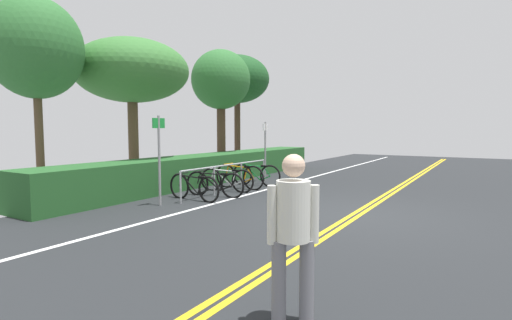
{
  "coord_description": "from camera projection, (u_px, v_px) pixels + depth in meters",
  "views": [
    {
      "loc": [
        -8.21,
        -2.42,
        1.84
      ],
      "look_at": [
        0.82,
        3.07,
        0.99
      ],
      "focal_mm": 27.15,
      "sensor_mm": 36.0,
      "label": 1
    }
  ],
  "objects": [
    {
      "name": "sign_post_far",
      "position": [
        265.0,
        146.0,
        13.5
      ],
      "size": [
        0.36,
        0.07,
        2.09
      ],
      "color": "gray",
      "rests_on": "ground_plane"
    },
    {
      "name": "sign_post_near",
      "position": [
        159.0,
        151.0,
        9.24
      ],
      "size": [
        0.36,
        0.06,
        2.16
      ],
      "color": "gray",
      "rests_on": "ground_plane"
    },
    {
      "name": "centre_line_yellow_inner",
      "position": [
        361.0,
        214.0,
        8.35
      ],
      "size": [
        35.81,
        0.1,
        0.0
      ],
      "primitive_type": "cube",
      "color": "gold",
      "rests_on": "ground_plane"
    },
    {
      "name": "bike_rack",
      "position": [
        228.0,
        172.0,
        11.29
      ],
      "size": [
        4.14,
        0.05,
        0.82
      ],
      "color": "#9EA0A5",
      "rests_on": "ground_plane"
    },
    {
      "name": "bicycle_1",
      "position": [
        215.0,
        184.0,
        10.56
      ],
      "size": [
        0.46,
        1.79,
        0.72
      ],
      "color": "black",
      "rests_on": "ground_plane"
    },
    {
      "name": "bicycle_2",
      "position": [
        227.0,
        180.0,
        11.39
      ],
      "size": [
        0.46,
        1.73,
        0.73
      ],
      "color": "black",
      "rests_on": "ground_plane"
    },
    {
      "name": "bike_lane_stripe_white",
      "position": [
        230.0,
        199.0,
        10.14
      ],
      "size": [
        35.81,
        0.12,
        0.0
      ],
      "primitive_type": "cube",
      "color": "white",
      "rests_on": "ground_plane"
    },
    {
      "name": "tree_far_right",
      "position": [
        221.0,
        81.0,
        15.27
      ],
      "size": [
        2.33,
        2.33,
        4.95
      ],
      "color": "#473323",
      "rests_on": "ground_plane"
    },
    {
      "name": "bicycle_3",
      "position": [
        239.0,
        177.0,
        11.98
      ],
      "size": [
        0.46,
        1.82,
        0.79
      ],
      "color": "black",
      "rests_on": "ground_plane"
    },
    {
      "name": "hedge_backdrop",
      "position": [
        210.0,
        168.0,
        13.54
      ],
      "size": [
        13.09,
        1.32,
        0.96
      ],
      "primitive_type": "cube",
      "color": "#235626",
      "rests_on": "ground_plane"
    },
    {
      "name": "centre_line_yellow_outer",
      "position": [
        354.0,
        214.0,
        8.43
      ],
      "size": [
        35.81,
        0.1,
        0.0
      ],
      "primitive_type": "cube",
      "color": "gold",
      "rests_on": "ground_plane"
    },
    {
      "name": "tree_extra",
      "position": [
        237.0,
        80.0,
        17.63
      ],
      "size": [
        2.93,
        2.93,
        5.19
      ],
      "color": "#473323",
      "rests_on": "ground_plane"
    },
    {
      "name": "pedestrian",
      "position": [
        293.0,
        228.0,
        3.62
      ],
      "size": [
        0.33,
        0.41,
        1.61
      ],
      "color": "slate",
      "rests_on": "ground_plane"
    },
    {
      "name": "tree_near_left",
      "position": [
        35.0,
        49.0,
        9.66
      ],
      "size": [
        2.29,
        2.29,
        5.12
      ],
      "color": "brown",
      "rests_on": "ground_plane"
    },
    {
      "name": "bicycle_0",
      "position": [
        194.0,
        187.0,
        10.01
      ],
      "size": [
        0.46,
        1.74,
        0.71
      ],
      "color": "black",
      "rests_on": "ground_plane"
    },
    {
      "name": "ground_plane",
      "position": [
        357.0,
        215.0,
        8.39
      ],
      "size": [
        39.79,
        12.47,
        0.05
      ],
      "primitive_type": "cube",
      "color": "#232628"
    },
    {
      "name": "bicycle_4",
      "position": [
        256.0,
        175.0,
        12.6
      ],
      "size": [
        0.46,
        1.75,
        0.74
      ],
      "color": "black",
      "rests_on": "ground_plane"
    },
    {
      "name": "tree_mid",
      "position": [
        132.0,
        72.0,
        11.97
      ],
      "size": [
        3.51,
        3.51,
        4.61
      ],
      "color": "brown",
      "rests_on": "ground_plane"
    }
  ]
}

